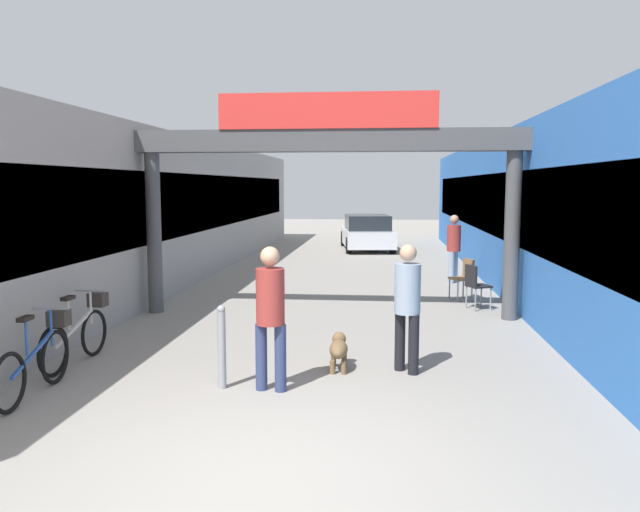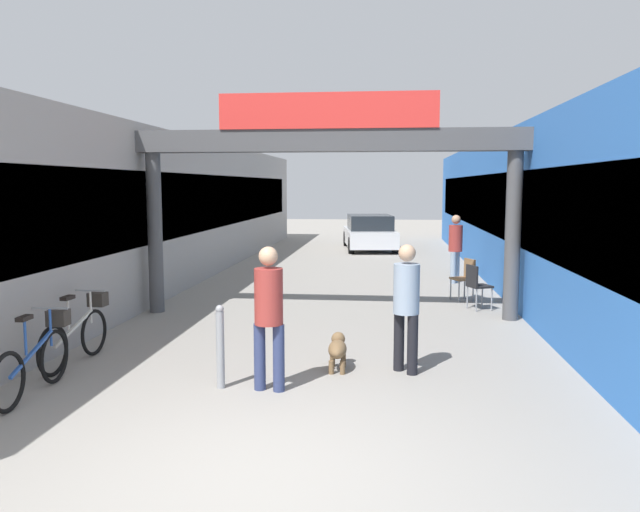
{
  "view_description": "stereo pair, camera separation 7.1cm",
  "coord_description": "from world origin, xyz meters",
  "views": [
    {
      "loc": [
        1.01,
        -4.99,
        2.45
      ],
      "look_at": [
        0.0,
        5.07,
        1.3
      ],
      "focal_mm": 35.0,
      "sensor_mm": 36.0,
      "label": 1
    },
    {
      "loc": [
        1.08,
        -4.99,
        2.45
      ],
      "look_at": [
        0.0,
        5.07,
        1.3
      ],
      "focal_mm": 35.0,
      "sensor_mm": 36.0,
      "label": 2
    }
  ],
  "objects": [
    {
      "name": "cafe_chair_wood_farther",
      "position": [
        2.76,
        8.42,
        0.54
      ],
      "size": [
        0.53,
        0.53,
        0.89
      ],
      "color": "gray",
      "rests_on": "ground_plane"
    },
    {
      "name": "storefront_right",
      "position": [
        5.09,
        11.0,
        1.82
      ],
      "size": [
        3.0,
        26.0,
        3.64
      ],
      "color": "blue",
      "rests_on": "ground_plane"
    },
    {
      "name": "arcade_sign_gateway",
      "position": [
        0.0,
        6.52,
        2.92
      ],
      "size": [
        7.4,
        0.47,
        4.1
      ],
      "color": "#4C4C4F",
      "rests_on": "ground_plane"
    },
    {
      "name": "parked_car_white",
      "position": [
        0.43,
        18.82,
        0.64
      ],
      "size": [
        2.25,
        4.19,
        1.33
      ],
      "color": "silver",
      "rests_on": "ground_plane"
    },
    {
      "name": "bollard_post_metal",
      "position": [
        -0.9,
        2.19,
        0.52
      ],
      "size": [
        0.1,
        0.1,
        1.02
      ],
      "color": "gray",
      "rests_on": "ground_plane"
    },
    {
      "name": "cafe_chair_black_nearer",
      "position": [
        2.85,
        7.4,
        0.54
      ],
      "size": [
        0.53,
        0.53,
        0.89
      ],
      "color": "gray",
      "rests_on": "ground_plane"
    },
    {
      "name": "dog_on_leash",
      "position": [
        0.45,
        3.11,
        0.28
      ],
      "size": [
        0.27,
        0.63,
        0.46
      ],
      "color": "brown",
      "rests_on": "ground_plane"
    },
    {
      "name": "bicycle_blue_nearest",
      "position": [
        -3.0,
        1.77,
        0.44
      ],
      "size": [
        0.46,
        1.69,
        0.98
      ],
      "color": "black",
      "rests_on": "ground_plane"
    },
    {
      "name": "bicycle_silver_second",
      "position": [
        -3.14,
        3.04,
        0.44
      ],
      "size": [
        0.46,
        1.69,
        0.98
      ],
      "color": "black",
      "rests_on": "ground_plane"
    },
    {
      "name": "ground_plane",
      "position": [
        0.0,
        0.0,
        0.0
      ],
      "size": [
        80.0,
        80.0,
        0.0
      ],
      "primitive_type": "plane",
      "color": "gray"
    },
    {
      "name": "pedestrian_companion",
      "position": [
        1.34,
        3.07,
        0.97
      ],
      "size": [
        0.48,
        0.48,
        1.69
      ],
      "color": "black",
      "rests_on": "ground_plane"
    },
    {
      "name": "storefront_left",
      "position": [
        -5.09,
        11.0,
        1.82
      ],
      "size": [
        3.0,
        26.0,
        3.64
      ],
      "color": "#9E9993",
      "rests_on": "ground_plane"
    },
    {
      "name": "pedestrian_carrying_crate",
      "position": [
        2.8,
        10.85,
        0.98
      ],
      "size": [
        0.46,
        0.46,
        1.71
      ],
      "color": "#8C9EB2",
      "rests_on": "ground_plane"
    },
    {
      "name": "pedestrian_with_dog",
      "position": [
        -0.3,
        2.16,
        1.0
      ],
      "size": [
        0.4,
        0.39,
        1.74
      ],
      "color": "navy",
      "rests_on": "ground_plane"
    }
  ]
}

